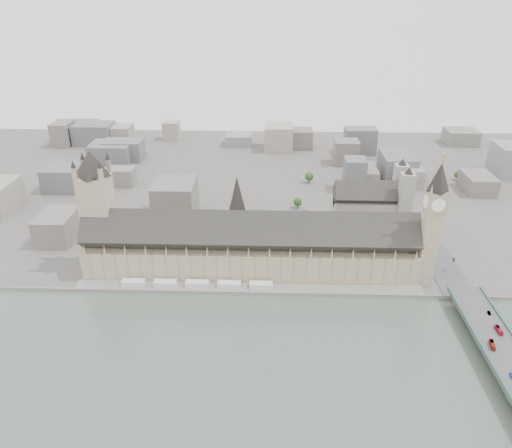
{
  "coord_description": "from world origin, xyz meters",
  "views": [
    {
      "loc": [
        17.14,
        -333.59,
        215.57
      ],
      "look_at": [
        4.25,
        43.45,
        32.03
      ],
      "focal_mm": 35.0,
      "sensor_mm": 36.0,
      "label": 1
    }
  ],
  "objects_px": {
    "car_blue": "(512,376)",
    "car_silver": "(489,313)",
    "westminster_abbey": "(372,208)",
    "westminster_bridge": "(503,359)",
    "car_approach": "(454,260)",
    "red_bus_north": "(492,345)",
    "red_bus_south": "(499,330)",
    "victoria_tower": "(97,205)",
    "elizabeth_tower": "(433,216)",
    "palace_of_westminster": "(250,247)"
  },
  "relations": [
    {
      "from": "red_bus_north",
      "to": "westminster_abbey",
      "type": "bearing_deg",
      "value": 115.01
    },
    {
      "from": "westminster_bridge",
      "to": "westminster_abbey",
      "type": "xyz_separation_m",
      "value": [
        -51.08,
        182.5,
        19.96
      ]
    },
    {
      "from": "car_blue",
      "to": "westminster_bridge",
      "type": "bearing_deg",
      "value": 88.64
    },
    {
      "from": "car_blue",
      "to": "victoria_tower",
      "type": "bearing_deg",
      "value": 165.46
    },
    {
      "from": "westminster_abbey",
      "to": "car_approach",
      "type": "xyz_separation_m",
      "value": [
        55.9,
        -69.77,
        -14.09
      ]
    },
    {
      "from": "westminster_bridge",
      "to": "westminster_abbey",
      "type": "distance_m",
      "value": 190.56
    },
    {
      "from": "victoria_tower",
      "to": "westminster_bridge",
      "type": "relative_size",
      "value": 0.31
    },
    {
      "from": "elizabeth_tower",
      "to": "car_blue",
      "type": "distance_m",
      "value": 127.04
    },
    {
      "from": "westminster_bridge",
      "to": "car_approach",
      "type": "xyz_separation_m",
      "value": [
        4.83,
        112.73,
        5.86
      ]
    },
    {
      "from": "westminster_abbey",
      "to": "red_bus_south",
      "type": "height_order",
      "value": "westminster_abbey"
    },
    {
      "from": "victoria_tower",
      "to": "westminster_bridge",
      "type": "height_order",
      "value": "victoria_tower"
    },
    {
      "from": "westminster_bridge",
      "to": "red_bus_south",
      "type": "relative_size",
      "value": 33.6
    },
    {
      "from": "car_blue",
      "to": "red_bus_south",
      "type": "bearing_deg",
      "value": 88.95
    },
    {
      "from": "elizabeth_tower",
      "to": "westminster_bridge",
      "type": "bearing_deg",
      "value": -75.89
    },
    {
      "from": "westminster_abbey",
      "to": "car_silver",
      "type": "relative_size",
      "value": 15.6
    },
    {
      "from": "palace_of_westminster",
      "to": "car_approach",
      "type": "xyz_separation_m",
      "value": [
        166.83,
        5.53,
        -11.72
      ]
    },
    {
      "from": "car_blue",
      "to": "red_bus_north",
      "type": "bearing_deg",
      "value": 103.52
    },
    {
      "from": "westminster_abbey",
      "to": "car_blue",
      "type": "xyz_separation_m",
      "value": [
        46.43,
        -203.43,
        -14.01
      ]
    },
    {
      "from": "elizabeth_tower",
      "to": "car_approach",
      "type": "bearing_deg",
      "value": 30.86
    },
    {
      "from": "red_bus_north",
      "to": "car_approach",
      "type": "relative_size",
      "value": 1.95
    },
    {
      "from": "red_bus_north",
      "to": "car_silver",
      "type": "height_order",
      "value": "red_bus_north"
    },
    {
      "from": "elizabeth_tower",
      "to": "westminster_abbey",
      "type": "xyz_separation_m",
      "value": [
        -27.08,
        87.0,
        -33.01
      ]
    },
    {
      "from": "car_silver",
      "to": "car_approach",
      "type": "relative_size",
      "value": 0.86
    },
    {
      "from": "westminster_bridge",
      "to": "palace_of_westminster",
      "type": "bearing_deg",
      "value": 146.51
    },
    {
      "from": "car_blue",
      "to": "car_approach",
      "type": "distance_m",
      "value": 133.99
    },
    {
      "from": "elizabeth_tower",
      "to": "car_approach",
      "type": "xyz_separation_m",
      "value": [
        28.83,
        17.23,
        -47.1
      ]
    },
    {
      "from": "victoria_tower",
      "to": "car_approach",
      "type": "xyz_separation_m",
      "value": [
        288.83,
        -0.77,
        -44.22
      ]
    },
    {
      "from": "victoria_tower",
      "to": "car_blue",
      "type": "distance_m",
      "value": 313.14
    },
    {
      "from": "red_bus_south",
      "to": "car_blue",
      "type": "relative_size",
      "value": 2.01
    },
    {
      "from": "red_bus_north",
      "to": "car_approach",
      "type": "bearing_deg",
      "value": 95.01
    },
    {
      "from": "victoria_tower",
      "to": "car_approach",
      "type": "height_order",
      "value": "victoria_tower"
    },
    {
      "from": "elizabeth_tower",
      "to": "westminster_abbey",
      "type": "distance_m",
      "value": 96.91
    },
    {
      "from": "car_silver",
      "to": "westminster_bridge",
      "type": "bearing_deg",
      "value": -91.4
    },
    {
      "from": "westminster_bridge",
      "to": "westminster_abbey",
      "type": "bearing_deg",
      "value": 105.64
    },
    {
      "from": "red_bus_south",
      "to": "car_approach",
      "type": "distance_m",
      "value": 92.17
    },
    {
      "from": "car_blue",
      "to": "car_silver",
      "type": "height_order",
      "value": "car_blue"
    },
    {
      "from": "westminster_abbey",
      "to": "red_bus_south",
      "type": "relative_size",
      "value": 7.03
    },
    {
      "from": "palace_of_westminster",
      "to": "westminster_abbey",
      "type": "bearing_deg",
      "value": 34.17
    },
    {
      "from": "victoria_tower",
      "to": "red_bus_north",
      "type": "bearing_deg",
      "value": -21.2
    },
    {
      "from": "westminster_bridge",
      "to": "red_bus_south",
      "type": "xyz_separation_m",
      "value": [
        4.33,
        20.56,
        6.47
      ]
    },
    {
      "from": "westminster_abbey",
      "to": "car_silver",
      "type": "height_order",
      "value": "westminster_abbey"
    },
    {
      "from": "victoria_tower",
      "to": "car_approach",
      "type": "distance_m",
      "value": 292.19
    },
    {
      "from": "car_approach",
      "to": "car_silver",
      "type": "bearing_deg",
      "value": -74.62
    },
    {
      "from": "palace_of_westminster",
      "to": "car_approach",
      "type": "distance_m",
      "value": 167.33
    },
    {
      "from": "red_bus_north",
      "to": "car_blue",
      "type": "height_order",
      "value": "red_bus_north"
    },
    {
      "from": "red_bus_south",
      "to": "red_bus_north",
      "type": "bearing_deg",
      "value": -123.88
    },
    {
      "from": "red_bus_north",
      "to": "red_bus_south",
      "type": "height_order",
      "value": "red_bus_north"
    },
    {
      "from": "car_approach",
      "to": "westminster_abbey",
      "type": "bearing_deg",
      "value": 143.41
    },
    {
      "from": "westminster_abbey",
      "to": "red_bus_north",
      "type": "height_order",
      "value": "westminster_abbey"
    },
    {
      "from": "victoria_tower",
      "to": "westminster_abbey",
      "type": "distance_m",
      "value": 244.79
    }
  ]
}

